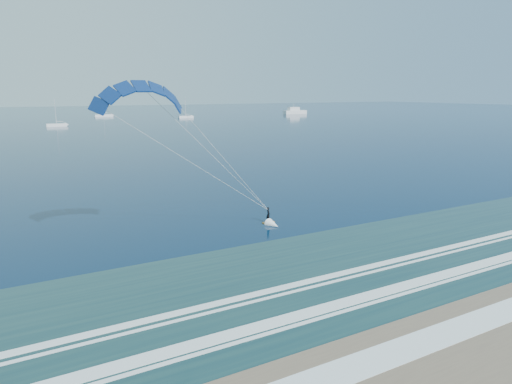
{
  "coord_description": "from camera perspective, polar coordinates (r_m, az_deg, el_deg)",
  "views": [
    {
      "loc": [
        -16.59,
        -16.06,
        13.75
      ],
      "look_at": [
        4.63,
        22.18,
        4.07
      ],
      "focal_mm": 32.0,
      "sensor_mm": 36.0,
      "label": 1
    }
  ],
  "objects": [
    {
      "name": "ground",
      "position": [
        26.87,
        15.29,
        -18.78
      ],
      "size": [
        900.0,
        900.0,
        0.0
      ],
      "primitive_type": "plane",
      "color": "#082745",
      "rests_on": "ground"
    },
    {
      "name": "sailboat_4",
      "position": [
        244.62,
        -8.78,
        9.28
      ],
      "size": [
        7.84,
        2.4,
        10.82
      ],
      "color": "white",
      "rests_on": "ground"
    },
    {
      "name": "sailboat_3",
      "position": [
        268.93,
        -18.49,
        9.07
      ],
      "size": [
        9.78,
        2.4,
        13.16
      ],
      "color": "white",
      "rests_on": "ground"
    },
    {
      "name": "kitesurfer_rig",
      "position": [
        41.8,
        -5.46,
        4.5
      ],
      "size": [
        20.16,
        6.79,
        15.68
      ],
      "color": "orange",
      "rests_on": "ground"
    },
    {
      "name": "sailboat_2",
      "position": [
        199.48,
        -23.66,
        7.69
      ],
      "size": [
        7.65,
        2.4,
        10.76
      ],
      "color": "white",
      "rests_on": "ground"
    },
    {
      "name": "motor_yacht",
      "position": [
        286.74,
        4.85,
        10.02
      ],
      "size": [
        15.14,
        4.04,
        6.24
      ],
      "color": "white",
      "rests_on": "ground"
    }
  ]
}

